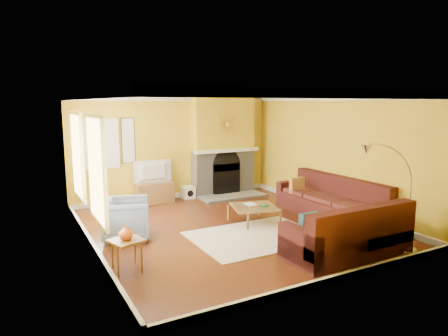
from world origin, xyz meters
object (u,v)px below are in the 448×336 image
sectional_sofa (308,208)px  coffee_table (254,214)px  media_console (154,193)px  side_table (127,255)px  armchair (126,219)px  arc_lamp (390,201)px

sectional_sofa → coffee_table: sectional_sofa is taller
media_console → side_table: size_ratio=1.94×
coffee_table → armchair: bearing=175.1°
sectional_sofa → armchair: size_ratio=4.30×
sectional_sofa → media_console: bearing=119.6°
sectional_sofa → media_console: size_ratio=3.87×
sectional_sofa → armchair: bearing=161.0°
sectional_sofa → arc_lamp: (0.18, -1.78, 0.50)m
media_console → armchair: 2.76m
armchair → arc_lamp: 4.64m
coffee_table → side_table: bearing=-158.5°
armchair → arc_lamp: (3.55, -2.94, 0.56)m
arc_lamp → coffee_table: bearing=107.8°
side_table → coffee_table: bearing=21.5°
arc_lamp → media_console: bearing=112.4°
media_console → armchair: size_ratio=1.11×
armchair → arc_lamp: size_ratio=0.45×
coffee_table → arc_lamp: size_ratio=0.48×
coffee_table → media_console: bearing=116.8°
sectional_sofa → media_console: sectional_sofa is taller
sectional_sofa → arc_lamp: size_ratio=1.93×
coffee_table → arc_lamp: 2.95m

